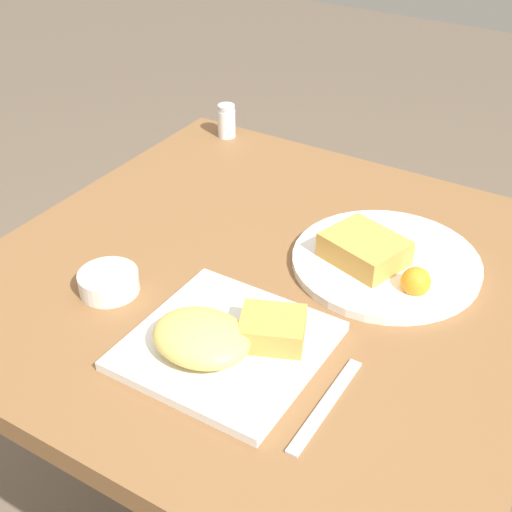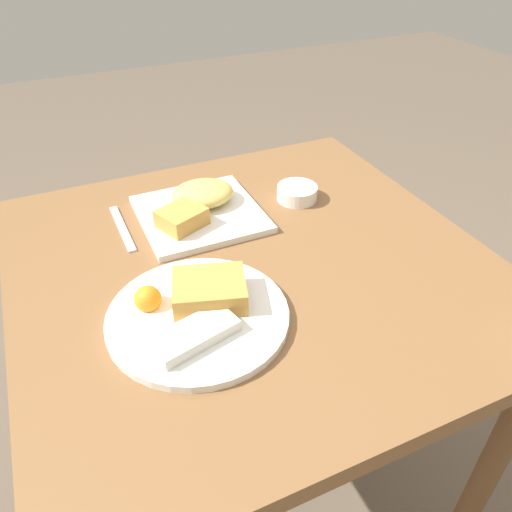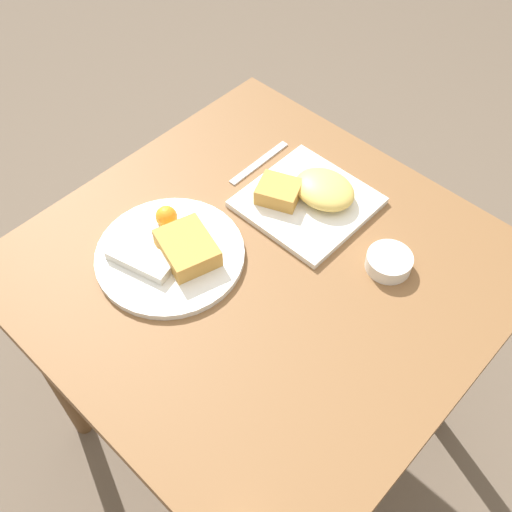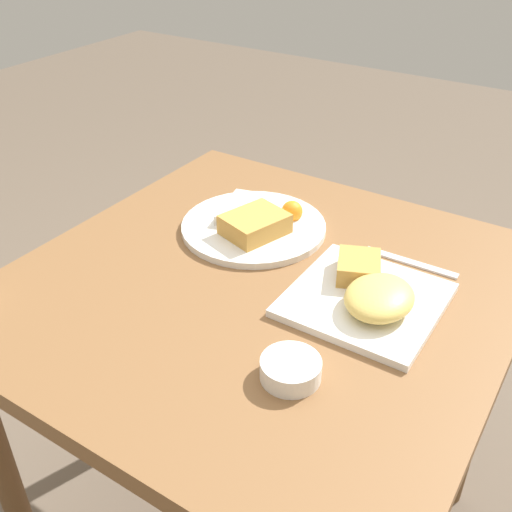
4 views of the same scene
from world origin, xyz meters
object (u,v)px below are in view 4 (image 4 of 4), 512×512
plate_oval_far (254,224)px  sauce_ramekin (291,369)px  plate_square_near (369,294)px  butter_knife (411,262)px

plate_oval_far → sauce_ramekin: 0.42m
plate_square_near → sauce_ramekin: plate_square_near is taller
plate_square_near → plate_oval_far: size_ratio=0.83×
plate_square_near → sauce_ramekin: size_ratio=2.73×
plate_square_near → plate_oval_far: bearing=70.8°
plate_square_near → butter_knife: (0.16, -0.02, -0.02)m
sauce_ramekin → plate_square_near: bearing=-6.4°
plate_oval_far → butter_knife: size_ratio=1.65×
plate_square_near → plate_oval_far: plate_square_near is taller
plate_oval_far → butter_knife: plate_oval_far is taller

